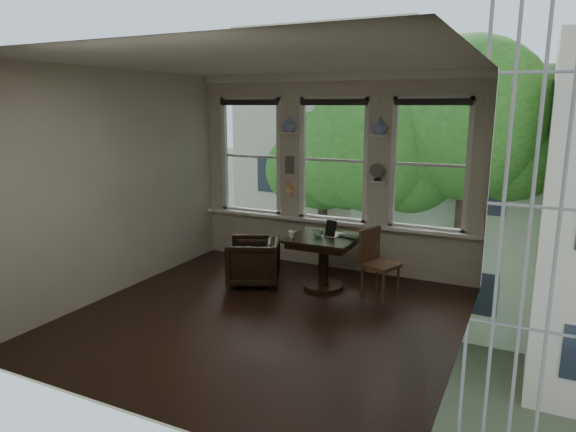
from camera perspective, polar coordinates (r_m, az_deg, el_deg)
The scene contains 25 objects.
ground at distance 6.39m, azimuth -2.48°, elevation -11.11°, with size 4.50×4.50×0.00m, color black.
ceiling at distance 5.88m, azimuth -2.76°, elevation 16.81°, with size 4.50×4.50×0.00m, color silver.
wall_back at distance 7.98m, azimuth 5.13°, elevation 4.77°, with size 4.50×4.50×0.00m, color beige.
wall_front at distance 4.16m, azimuth -17.55°, elevation -2.67°, with size 4.50×4.50×0.00m, color beige.
wall_left at distance 7.29m, azimuth -18.39°, elevation 3.49°, with size 4.50×4.50×0.00m, color beige.
wall_right at distance 5.28m, azimuth 19.38°, elevation 0.29°, with size 4.50×4.50×0.00m, color beige.
window_left at distance 8.58m, azimuth -3.99°, elevation 6.65°, with size 1.10×0.12×1.90m, color white, non-canonical shape.
window_center at distance 7.96m, azimuth 5.16°, elevation 6.20°, with size 1.10×0.12×1.90m, color white, non-canonical shape.
window_right at distance 7.57m, azimuth 15.51°, elevation 5.50°, with size 1.10×0.12×1.90m, color white, non-canonical shape.
shelf_left at distance 8.12m, azimuth 0.11°, elevation 9.20°, with size 0.26×0.16×0.03m, color white.
shelf_right at distance 7.60m, azimuth 10.11°, elevation 8.81°, with size 0.26×0.16×0.03m, color white.
intercom at distance 8.19m, azimuth 0.20°, elevation 5.72°, with size 0.14×0.06×0.28m, color #59544F.
sticky_notes at distance 8.24m, azimuth 0.21°, elevation 3.30°, with size 0.16×0.01×0.24m, color pink, non-canonical shape.
desk_fan at distance 7.64m, azimuth 9.91°, elevation 4.53°, with size 0.20×0.20×0.24m, color #59544F, non-canonical shape.
vase_left at distance 8.11m, azimuth 0.11°, elevation 10.18°, with size 0.24×0.24×0.25m, color white.
vase_right at distance 7.60m, azimuth 10.15°, elevation 9.86°, with size 0.24×0.24×0.25m, color white.
table at distance 7.21m, azimuth 3.97°, elevation -5.18°, with size 0.90×0.90×0.75m, color black, non-canonical shape.
armchair_left at distance 7.40m, azimuth -3.89°, elevation -5.06°, with size 0.71×0.73×0.67m, color black.
cushion_red at distance 7.36m, azimuth -3.91°, elevation -4.20°, with size 0.45×0.45×0.06m, color maroon.
side_chair_right at distance 6.94m, azimuth 10.25°, elevation -5.31°, with size 0.42×0.42×0.92m, color #4A2D1A, non-canonical shape.
laptop at distance 7.05m, azimuth 6.46°, elevation -2.36°, with size 0.31×0.20×0.02m, color black.
mug at distance 7.01m, azimuth 0.44°, elevation -2.06°, with size 0.10×0.10×0.10m, color white.
drinking_glass at distance 7.03m, azimuth 3.37°, elevation -1.99°, with size 0.14×0.14×0.11m, color white.
tablet at distance 7.12m, azimuth 4.77°, elevation -1.37°, with size 0.16×0.02×0.22m, color black.
papers at distance 7.22m, azimuth 5.03°, elevation -2.07°, with size 0.22×0.30×0.00m, color silver.
Camera 1 is at (2.80, -5.15, 2.53)m, focal length 32.00 mm.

